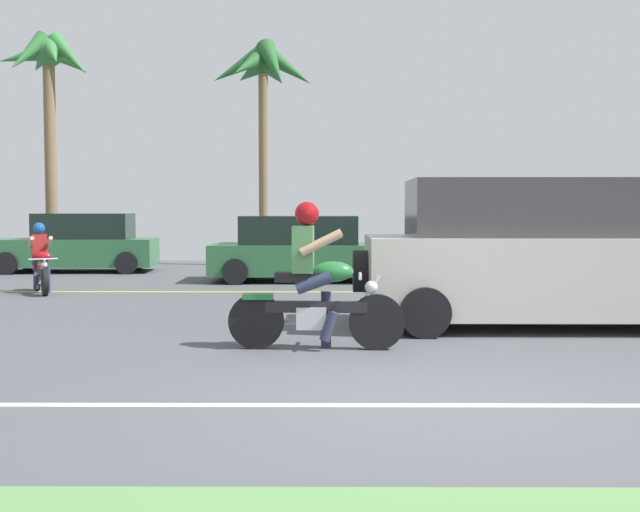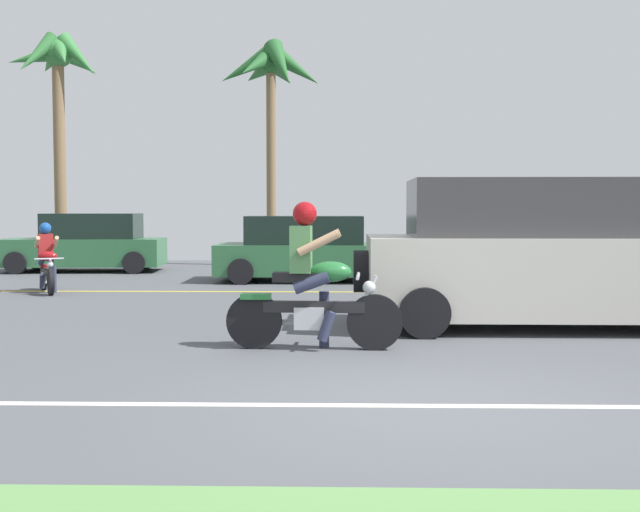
{
  "view_description": "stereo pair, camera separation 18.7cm",
  "coord_description": "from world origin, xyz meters",
  "px_view_note": "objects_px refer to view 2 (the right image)",
  "views": [
    {
      "loc": [
        -0.94,
        -6.51,
        1.61
      ],
      "look_at": [
        -1.0,
        3.82,
        0.99
      ],
      "focal_mm": 44.18,
      "sensor_mm": 36.0,
      "label": 1
    },
    {
      "loc": [
        -0.75,
        -6.51,
        1.61
      ],
      "look_at": [
        -1.0,
        3.82,
        0.99
      ],
      "focal_mm": 44.18,
      "sensor_mm": 36.0,
      "label": 2
    }
  ],
  "objects_px": {
    "motorcyclist": "(313,287)",
    "palm_tree_1": "(57,76)",
    "parked_car_0": "(86,244)",
    "suv_nearby": "(543,256)",
    "palm_tree_0": "(270,79)",
    "motorcyclist_distant": "(47,263)",
    "parked_car_1": "(313,250)"
  },
  "relations": [
    {
      "from": "suv_nearby",
      "to": "palm_tree_1",
      "type": "bearing_deg",
      "value": 133.71
    },
    {
      "from": "parked_car_1",
      "to": "motorcyclist_distant",
      "type": "height_order",
      "value": "parked_car_1"
    },
    {
      "from": "motorcyclist",
      "to": "suv_nearby",
      "type": "height_order",
      "value": "suv_nearby"
    },
    {
      "from": "parked_car_1",
      "to": "palm_tree_0",
      "type": "xyz_separation_m",
      "value": [
        -1.36,
        4.73,
        4.59
      ]
    },
    {
      "from": "palm_tree_1",
      "to": "parked_car_0",
      "type": "bearing_deg",
      "value": -52.75
    },
    {
      "from": "palm_tree_0",
      "to": "palm_tree_1",
      "type": "height_order",
      "value": "palm_tree_1"
    },
    {
      "from": "suv_nearby",
      "to": "motorcyclist_distant",
      "type": "relative_size",
      "value": 3.43
    },
    {
      "from": "suv_nearby",
      "to": "palm_tree_0",
      "type": "xyz_separation_m",
      "value": [
        -4.72,
        11.61,
        4.3
      ]
    },
    {
      "from": "suv_nearby",
      "to": "palm_tree_1",
      "type": "xyz_separation_m",
      "value": [
        -10.55,
        11.03,
        4.3
      ]
    },
    {
      "from": "suv_nearby",
      "to": "palm_tree_0",
      "type": "relative_size",
      "value": 0.8
    },
    {
      "from": "suv_nearby",
      "to": "palm_tree_0",
      "type": "height_order",
      "value": "palm_tree_0"
    },
    {
      "from": "motorcyclist",
      "to": "parked_car_0",
      "type": "relative_size",
      "value": 0.49
    },
    {
      "from": "parked_car_0",
      "to": "palm_tree_1",
      "type": "height_order",
      "value": "palm_tree_1"
    },
    {
      "from": "motorcyclist",
      "to": "palm_tree_1",
      "type": "xyz_separation_m",
      "value": [
        -7.47,
        12.78,
        4.56
      ]
    },
    {
      "from": "motorcyclist",
      "to": "parked_car_0",
      "type": "distance_m",
      "value": 12.75
    },
    {
      "from": "suv_nearby",
      "to": "motorcyclist_distant",
      "type": "xyz_separation_m",
      "value": [
        -8.42,
        4.29,
        -0.4
      ]
    },
    {
      "from": "motorcyclist",
      "to": "parked_car_0",
      "type": "height_order",
      "value": "motorcyclist"
    },
    {
      "from": "suv_nearby",
      "to": "motorcyclist",
      "type": "bearing_deg",
      "value": -150.44
    },
    {
      "from": "motorcyclist",
      "to": "palm_tree_1",
      "type": "distance_m",
      "value": 15.49
    },
    {
      "from": "parked_car_0",
      "to": "motorcyclist_distant",
      "type": "xyz_separation_m",
      "value": [
        0.87,
        -5.09,
        -0.13
      ]
    },
    {
      "from": "parked_car_1",
      "to": "palm_tree_1",
      "type": "relative_size",
      "value": 0.69
    },
    {
      "from": "suv_nearby",
      "to": "palm_tree_0",
      "type": "distance_m",
      "value": 13.25
    },
    {
      "from": "motorcyclist",
      "to": "suv_nearby",
      "type": "relative_size",
      "value": 0.4
    },
    {
      "from": "suv_nearby",
      "to": "parked_car_0",
      "type": "xyz_separation_m",
      "value": [
        -9.29,
        9.38,
        -0.27
      ]
    },
    {
      "from": "motorcyclist_distant",
      "to": "palm_tree_0",
      "type": "bearing_deg",
      "value": 63.18
    },
    {
      "from": "suv_nearby",
      "to": "parked_car_1",
      "type": "bearing_deg",
      "value": 115.97
    },
    {
      "from": "suv_nearby",
      "to": "motorcyclist_distant",
      "type": "bearing_deg",
      "value": 152.99
    },
    {
      "from": "motorcyclist",
      "to": "parked_car_0",
      "type": "bearing_deg",
      "value": 119.18
    },
    {
      "from": "suv_nearby",
      "to": "palm_tree_1",
      "type": "relative_size",
      "value": 0.78
    },
    {
      "from": "palm_tree_0",
      "to": "parked_car_1",
      "type": "bearing_deg",
      "value": -73.91
    },
    {
      "from": "motorcyclist",
      "to": "palm_tree_1",
      "type": "bearing_deg",
      "value": 120.31
    },
    {
      "from": "parked_car_1",
      "to": "palm_tree_1",
      "type": "bearing_deg",
      "value": 150.02
    }
  ]
}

